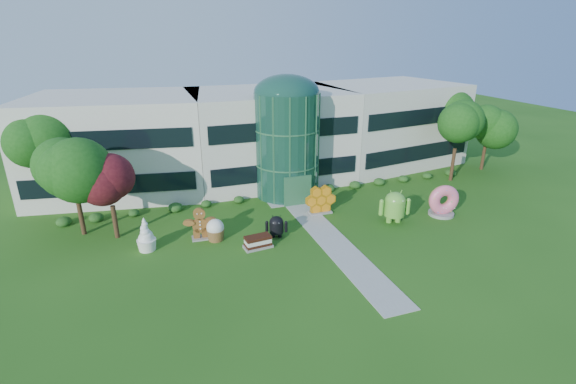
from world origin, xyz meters
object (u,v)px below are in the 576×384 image
object	(u,v)px
donut	(443,200)
gingerbread	(200,223)
android_green	(395,205)
android_black	(276,225)

from	to	relation	value
donut	gingerbread	size ratio (longest dim) A/B	1.01
android_green	gingerbread	distance (m)	15.86
android_green	android_black	distance (m)	10.14
android_black	donut	bearing A→B (deg)	16.84
android_green	donut	bearing A→B (deg)	11.72
android_black	gingerbread	distance (m)	5.84
donut	gingerbread	world-z (taller)	donut
android_black	donut	xyz separation A→B (m)	(14.84, -0.74, 0.39)
android_green	gingerbread	size ratio (longest dim) A/B	1.13
android_black	gingerbread	size ratio (longest dim) A/B	0.73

